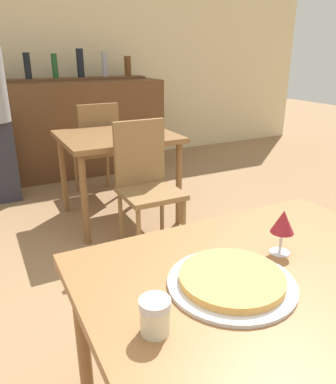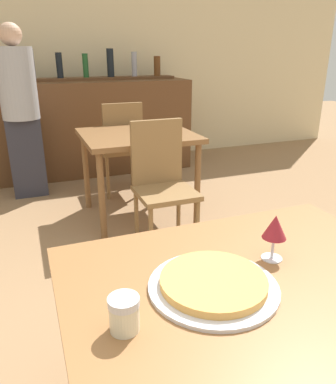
{
  "view_description": "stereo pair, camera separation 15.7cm",
  "coord_description": "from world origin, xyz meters",
  "px_view_note": "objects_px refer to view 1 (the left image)",
  "views": [
    {
      "loc": [
        -0.74,
        -0.76,
        1.38
      ],
      "look_at": [
        -0.07,
        0.55,
        0.82
      ],
      "focal_mm": 35.0,
      "sensor_mm": 36.0,
      "label": 1
    },
    {
      "loc": [
        -0.6,
        -0.82,
        1.38
      ],
      "look_at": [
        -0.07,
        0.55,
        0.82
      ],
      "focal_mm": 35.0,
      "sensor_mm": 36.0,
      "label": 2
    }
  ],
  "objects_px": {
    "pizza_tray": "(231,280)",
    "chair_far_side_front": "(146,178)",
    "wine_glass": "(283,223)",
    "chair_far_side_back": "(97,145)",
    "cheese_shaker": "(155,316)"
  },
  "relations": [
    {
      "from": "pizza_tray",
      "to": "cheese_shaker",
      "type": "relative_size",
      "value": 4.1
    },
    {
      "from": "chair_far_side_back",
      "to": "wine_glass",
      "type": "relative_size",
      "value": 5.84
    },
    {
      "from": "pizza_tray",
      "to": "wine_glass",
      "type": "relative_size",
      "value": 2.42
    },
    {
      "from": "chair_far_side_front",
      "to": "cheese_shaker",
      "type": "bearing_deg",
      "value": -113.11
    },
    {
      "from": "pizza_tray",
      "to": "chair_far_side_front",
      "type": "bearing_deg",
      "value": 75.28
    },
    {
      "from": "chair_far_side_back",
      "to": "pizza_tray",
      "type": "xyz_separation_m",
      "value": [
        -0.41,
        -2.7,
        0.21
      ]
    },
    {
      "from": "chair_far_side_front",
      "to": "wine_glass",
      "type": "xyz_separation_m",
      "value": [
        -0.15,
        -1.47,
        0.3
      ]
    },
    {
      "from": "pizza_tray",
      "to": "cheese_shaker",
      "type": "height_order",
      "value": "cheese_shaker"
    },
    {
      "from": "chair_far_side_front",
      "to": "wine_glass",
      "type": "height_order",
      "value": "chair_far_side_front"
    },
    {
      "from": "chair_far_side_back",
      "to": "pizza_tray",
      "type": "height_order",
      "value": "chair_far_side_back"
    },
    {
      "from": "chair_far_side_back",
      "to": "cheese_shaker",
      "type": "bearing_deg",
      "value": 75.95
    },
    {
      "from": "chair_far_side_front",
      "to": "pizza_tray",
      "type": "distance_m",
      "value": 1.62
    },
    {
      "from": "chair_far_side_back",
      "to": "pizza_tray",
      "type": "bearing_deg",
      "value": 81.42
    },
    {
      "from": "chair_far_side_front",
      "to": "chair_far_side_back",
      "type": "bearing_deg",
      "value": 90.0
    },
    {
      "from": "chair_far_side_back",
      "to": "wine_glass",
      "type": "height_order",
      "value": "chair_far_side_back"
    }
  ]
}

